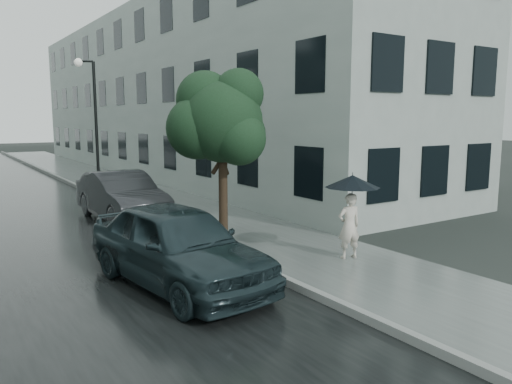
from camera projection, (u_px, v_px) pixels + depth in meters
ground at (327, 264)px, 10.92m from camera, size 120.00×120.00×0.00m
sidewalk at (141, 193)px, 20.97m from camera, size 3.50×60.00×0.01m
kerb_near at (98, 196)px, 19.96m from camera, size 0.15×60.00×0.15m
asphalt_road at (1, 206)px, 18.07m from camera, size 6.85×60.00×0.00m
building_near at (178, 95)px, 29.33m from camera, size 7.02×36.00×9.00m
pedestrian at (349, 226)px, 11.24m from camera, size 0.61×0.47×1.50m
umbrella at (352, 181)px, 11.10m from camera, size 1.46×1.46×1.02m
street_tree at (221, 121)px, 12.51m from camera, size 2.66×2.42×4.39m
lamp_post at (92, 119)px, 19.69m from camera, size 0.82×0.48×5.44m
car_near at (178, 245)px, 9.41m from camera, size 2.38×4.79×1.57m
car_far at (122, 196)px, 15.47m from camera, size 1.69×4.59×1.50m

